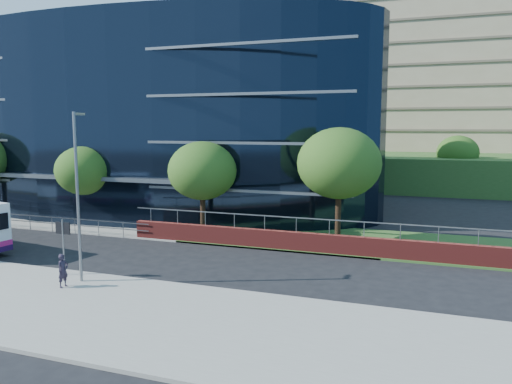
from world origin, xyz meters
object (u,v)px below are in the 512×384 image
at_px(street_sign, 63,235).
at_px(tree_dist_e, 458,153).
at_px(pedestrian, 63,271).
at_px(tree_far_d, 339,163).
at_px(tree_far_b, 84,171).
at_px(tree_far_c, 202,171).
at_px(streetlight_east, 78,192).

height_order(street_sign, tree_dist_e, tree_dist_e).
bearing_deg(street_sign, pedestrian, -50.80).
xyz_separation_m(tree_far_d, pedestrian, (-10.17, -13.22, -4.26)).
relative_size(tree_far_b, tree_far_c, 0.93).
bearing_deg(tree_far_d, tree_far_c, -173.66).
relative_size(tree_dist_e, pedestrian, 4.20).
xyz_separation_m(street_sign, tree_far_d, (11.50, 11.59, 3.04)).
xyz_separation_m(street_sign, streetlight_east, (1.50, -0.59, 2.29)).
bearing_deg(street_sign, tree_far_b, 124.08).
xyz_separation_m(tree_far_c, tree_dist_e, (17.00, 31.00, 0.00)).
height_order(street_sign, tree_far_c, tree_far_c).
bearing_deg(tree_far_c, tree_dist_e, 61.26).
height_order(street_sign, tree_far_d, tree_far_d).
xyz_separation_m(street_sign, tree_dist_e, (19.50, 41.59, 2.39)).
distance_m(tree_far_d, tree_dist_e, 31.06).
distance_m(tree_far_c, pedestrian, 12.80).
distance_m(street_sign, tree_far_c, 11.14).
bearing_deg(tree_dist_e, tree_far_b, -131.52).
xyz_separation_m(street_sign, tree_far_b, (-7.50, 11.09, 2.06)).
bearing_deg(tree_dist_e, pedestrian, -112.80).
xyz_separation_m(tree_far_b, tree_far_c, (10.00, -0.50, 0.33)).
xyz_separation_m(tree_far_d, tree_dist_e, (8.00, 30.00, -0.65)).
bearing_deg(tree_dist_e, streetlight_east, -113.11).
height_order(streetlight_east, pedestrian, streetlight_east).
xyz_separation_m(tree_dist_e, streetlight_east, (-18.00, -42.17, -0.10)).
distance_m(tree_far_c, tree_far_d, 9.08).
height_order(tree_dist_e, streetlight_east, streetlight_east).
bearing_deg(streetlight_east, pedestrian, -99.12).
height_order(street_sign, pedestrian, street_sign).
distance_m(street_sign, tree_dist_e, 45.99).
height_order(tree_far_b, streetlight_east, streetlight_east).
xyz_separation_m(tree_far_b, tree_dist_e, (27.00, 30.50, 0.33)).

